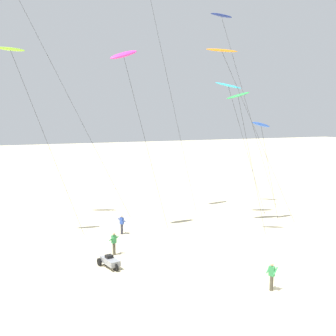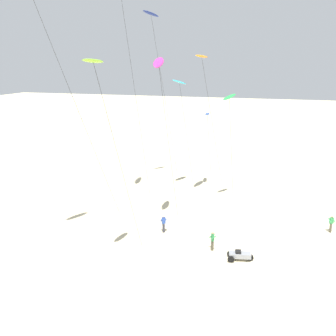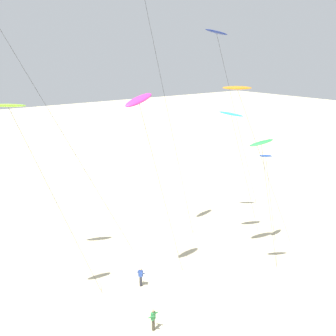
% 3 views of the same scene
% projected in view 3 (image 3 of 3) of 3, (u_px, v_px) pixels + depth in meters
% --- Properties ---
extents(kite_cyan, '(5.48, 1.59, 13.35)m').
position_uv_depth(kite_cyan, '(232.00, 115.00, 35.30)').
color(kite_cyan, '#33BFE0').
rests_on(kite_cyan, ground).
extents(kite_navy, '(7.78, 2.18, 20.71)m').
position_uv_depth(kite_navy, '(218.00, 38.00, 36.96)').
color(kite_navy, navy).
rests_on(kite_navy, ground).
extents(kite_orange, '(8.87, 2.12, 15.88)m').
position_uv_depth(kite_orange, '(238.00, 90.00, 30.74)').
color(kite_orange, orange).
rests_on(kite_orange, ground).
extents(kite_lime, '(6.28, 1.49, 15.41)m').
position_uv_depth(kite_lime, '(10.00, 110.00, 23.77)').
color(kite_lime, '#8CD833').
rests_on(kite_lime, ground).
extents(kite_magenta, '(5.01, 1.26, 15.73)m').
position_uv_depth(kite_magenta, '(139.00, 101.00, 27.57)').
color(kite_magenta, '#D8339E').
rests_on(kite_magenta, ground).
extents(kite_green, '(3.59, 1.39, 12.07)m').
position_uv_depth(kite_green, '(262.00, 147.00, 29.49)').
color(kite_green, green).
rests_on(kite_green, ground).
extents(kite_blue, '(3.15, 0.87, 9.61)m').
position_uv_depth(kite_blue, '(266.00, 157.00, 35.13)').
color(kite_blue, blue).
rests_on(kite_blue, ground).
extents(kite_flyer_middle, '(0.68, 0.67, 1.67)m').
position_uv_depth(kite_flyer_middle, '(153.00, 319.00, 25.89)').
color(kite_flyer_middle, '#4C4738').
rests_on(kite_flyer_middle, ground).
extents(kite_flyer_furthest, '(0.70, 0.71, 1.67)m').
position_uv_depth(kite_flyer_furthest, '(141.00, 276.00, 30.88)').
color(kite_flyer_furthest, '#33333D').
rests_on(kite_flyer_furthest, ground).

